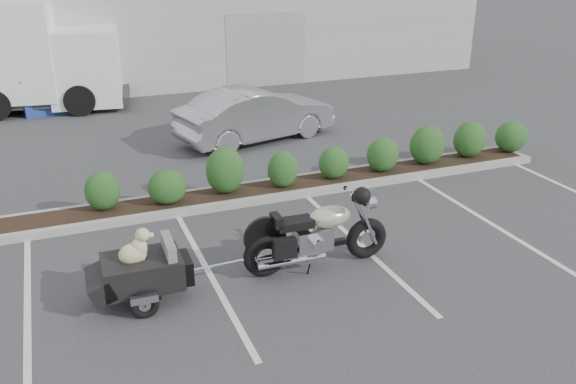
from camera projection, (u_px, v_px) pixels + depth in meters
name	position (u px, v px, depth m)	size (l,w,h in m)	color
ground	(284.00, 242.00, 10.72)	(90.00, 90.00, 0.00)	#38383A
planter_kerb	(290.00, 187.00, 12.92)	(12.00, 1.00, 0.15)	#9E9E93
building	(131.00, 20.00, 24.58)	(26.00, 10.00, 4.00)	#9EA099
motorcycle	(318.00, 235.00, 9.70)	(2.48, 0.84, 1.43)	black
pet_trailer	(141.00, 271.00, 8.80)	(1.97, 1.10, 1.18)	black
sedan	(256.00, 114.00, 16.01)	(1.48, 4.25, 1.40)	#BAB8C0
dumpster	(49.00, 93.00, 18.77)	(1.88, 1.41, 1.14)	navy
delivery_truck	(2.00, 59.00, 18.51)	(7.51, 3.37, 3.32)	white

